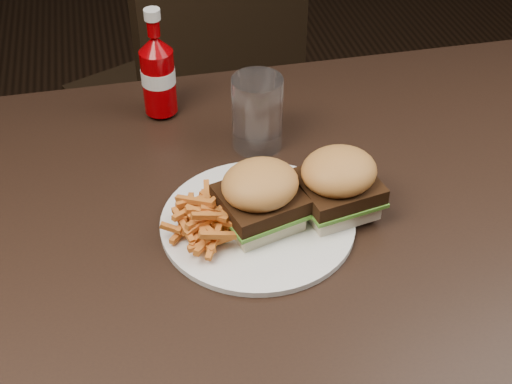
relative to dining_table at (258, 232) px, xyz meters
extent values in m
cube|color=black|center=(0.00, 0.00, 0.00)|extent=(1.20, 0.80, 0.04)
cube|color=black|center=(-0.01, 0.82, -0.30)|extent=(0.59, 0.59, 0.04)
cylinder|color=white|center=(0.00, -0.01, 0.03)|extent=(0.26, 0.26, 0.01)
cube|color=beige|center=(0.00, -0.01, 0.04)|extent=(0.11, 0.11, 0.02)
cube|color=beige|center=(0.11, -0.01, 0.04)|extent=(0.10, 0.10, 0.02)
cylinder|color=#8D0004|center=(-0.10, 0.29, 0.08)|extent=(0.07, 0.07, 0.11)
cylinder|color=white|center=(0.04, 0.17, 0.08)|extent=(0.10, 0.10, 0.12)
camera|label=1|loc=(-0.16, -0.70, 0.67)|focal=50.00mm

